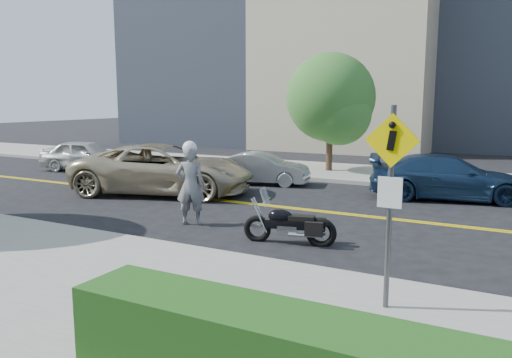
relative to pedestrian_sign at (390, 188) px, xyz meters
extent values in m
plane|color=black|center=(-4.20, 6.31, -1.96)|extent=(120.00, 120.00, 0.00)
cube|color=#9E9B91|center=(-4.20, -1.19, -1.89)|extent=(60.00, 5.00, 0.15)
cube|color=#9E9B91|center=(-4.20, 13.81, -1.89)|extent=(60.00, 5.00, 0.15)
cylinder|color=#4C4C51|center=(0.00, 0.01, -0.31)|extent=(0.08, 0.08, 3.00)
cube|color=#F9D800|center=(0.00, -0.02, 0.69)|extent=(0.78, 0.03, 0.78)
cube|color=white|center=(0.00, -0.02, -0.06)|extent=(0.35, 0.03, 0.45)
imported|color=#BBBABF|center=(-5.85, 3.29, -0.93)|extent=(0.89, 0.76, 2.06)
sphere|color=white|center=(-5.85, 3.29, 0.04)|extent=(0.37, 0.37, 0.37)
imported|color=tan|center=(-9.22, 6.45, -1.10)|extent=(6.76, 4.57, 1.72)
imported|color=silver|center=(-15.95, 9.32, -1.25)|extent=(4.44, 2.70, 1.41)
imported|color=#979B9E|center=(-7.12, 9.76, -1.35)|extent=(3.89, 2.11, 1.21)
imported|color=navy|center=(-0.39, 9.98, -1.24)|extent=(5.34, 3.15, 1.45)
cylinder|color=#382619|center=(-5.77, 13.66, 0.17)|extent=(0.28, 0.28, 4.27)
sphere|color=#306D22|center=(-5.77, 13.66, 1.37)|extent=(3.84, 3.84, 3.84)
camera|label=1|loc=(1.59, -7.16, 1.25)|focal=35.00mm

